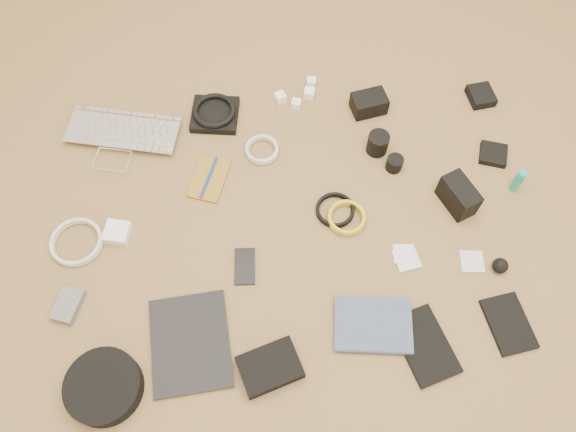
{
  "coord_description": "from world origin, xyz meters",
  "views": [
    {
      "loc": [
        -0.1,
        -0.76,
        1.52
      ],
      "look_at": [
        -0.01,
        0.02,
        0.02
      ],
      "focal_mm": 35.0,
      "sensor_mm": 36.0,
      "label": 1
    }
  ],
  "objects": [
    {
      "name": "laptop",
      "position": [
        -0.53,
        0.34,
        0.01
      ],
      "size": [
        0.42,
        0.34,
        0.03
      ],
      "primitive_type": "imported",
      "rotation": [
        0.0,
        0.0,
        -0.26
      ],
      "color": "silver",
      "rests_on": "ground"
    },
    {
      "name": "headphone_pouch",
      "position": [
        -0.21,
        0.43,
        0.01
      ],
      "size": [
        0.18,
        0.17,
        0.03
      ],
      "primitive_type": "cube",
      "rotation": [
        0.0,
        0.0,
        -0.17
      ],
      "color": "black",
      "rests_on": "ground"
    },
    {
      "name": "headphones",
      "position": [
        -0.21,
        0.43,
        0.04
      ],
      "size": [
        0.17,
        0.17,
        0.02
      ],
      "primitive_type": "torus",
      "rotation": [
        0.0,
        0.0,
        -0.23
      ],
      "color": "black",
      "rests_on": "headphone_pouch"
    },
    {
      "name": "charger_a",
      "position": [
        0.02,
        0.48,
        0.02
      ],
      "size": [
        0.04,
        0.04,
        0.03
      ],
      "primitive_type": "cube",
      "rotation": [
        0.0,
        0.0,
        0.4
      ],
      "color": "white",
      "rests_on": "ground"
    },
    {
      "name": "charger_b",
      "position": [
        0.07,
        0.45,
        0.01
      ],
      "size": [
        0.04,
        0.04,
        0.03
      ],
      "primitive_type": "cube",
      "rotation": [
        0.0,
        0.0,
        -0.37
      ],
      "color": "white",
      "rests_on": "ground"
    },
    {
      "name": "charger_c",
      "position": [
        0.13,
        0.54,
        0.01
      ],
      "size": [
        0.04,
        0.04,
        0.03
      ],
      "primitive_type": "cube",
      "rotation": [
        0.0,
        0.0,
        -0.22
      ],
      "color": "white",
      "rests_on": "ground"
    },
    {
      "name": "charger_d",
      "position": [
        0.12,
        0.49,
        0.02
      ],
      "size": [
        0.04,
        0.04,
        0.03
      ],
      "primitive_type": "cube",
      "rotation": [
        0.0,
        0.0,
        -0.31
      ],
      "color": "white",
      "rests_on": "ground"
    },
    {
      "name": "dslr_camera",
      "position": [
        0.31,
        0.41,
        0.03
      ],
      "size": [
        0.12,
        0.1,
        0.06
      ],
      "primitive_type": "cube",
      "rotation": [
        0.0,
        0.0,
        0.17
      ],
      "color": "black",
      "rests_on": "ground"
    },
    {
      "name": "lens_pouch",
      "position": [
        0.7,
        0.41,
        0.02
      ],
      "size": [
        0.09,
        0.1,
        0.03
      ],
      "primitive_type": "cube",
      "rotation": [
        0.0,
        0.0,
        0.1
      ],
      "color": "black",
      "rests_on": "ground"
    },
    {
      "name": "notebook_olive",
      "position": [
        -0.24,
        0.19,
        0.0
      ],
      "size": [
        0.15,
        0.19,
        0.01
      ],
      "primitive_type": "cube",
      "rotation": [
        0.0,
        0.0,
        -0.36
      ],
      "color": "olive",
      "rests_on": "ground"
    },
    {
      "name": "pen_blue",
      "position": [
        -0.24,
        0.19,
        0.01
      ],
      "size": [
        0.06,
        0.15,
        0.01
      ],
      "primitive_type": "cylinder",
      "rotation": [
        1.57,
        0.0,
        -0.38
      ],
      "color": "#123597",
      "rests_on": "notebook_olive"
    },
    {
      "name": "cable_white_a",
      "position": [
        -0.07,
        0.28,
        0.01
      ],
      "size": [
        0.13,
        0.13,
        0.01
      ],
      "primitive_type": "torus",
      "rotation": [
        0.0,
        0.0,
        -0.2
      ],
      "color": "silver",
      "rests_on": "ground"
    },
    {
      "name": "lens_a",
      "position": [
        0.31,
        0.24,
        0.04
      ],
      "size": [
        0.09,
        0.09,
        0.07
      ],
      "primitive_type": "cylinder",
      "rotation": [
        0.0,
        0.0,
        0.41
      ],
      "color": "black",
      "rests_on": "ground"
    },
    {
      "name": "lens_b",
      "position": [
        0.35,
        0.17,
        0.02
      ],
      "size": [
        0.06,
        0.06,
        0.05
      ],
      "primitive_type": "cylinder",
      "rotation": [
        0.0,
        0.0,
        -0.06
      ],
      "color": "black",
      "rests_on": "ground"
    },
    {
      "name": "card_reader",
      "position": [
        0.68,
        0.18,
        0.01
      ],
      "size": [
        0.11,
        0.11,
        0.02
      ],
      "primitive_type": "cube",
      "rotation": [
        0.0,
        0.0,
        -0.35
      ],
      "color": "black",
      "rests_on": "ground"
    },
    {
      "name": "power_brick",
      "position": [
        -0.52,
        0.02,
        0.02
      ],
      "size": [
        0.09,
        0.09,
        0.03
      ],
      "primitive_type": "cube",
      "rotation": [
        0.0,
        0.0,
        -0.27
      ],
      "color": "white",
      "rests_on": "ground"
    },
    {
      "name": "cable_white_b",
      "position": [
        -0.64,
        0.01,
        0.01
      ],
      "size": [
        0.16,
        0.16,
        0.01
      ],
      "primitive_type": "torus",
      "rotation": [
        0.0,
        0.0,
        0.05
      ],
      "color": "silver",
      "rests_on": "ground"
    },
    {
      "name": "cable_black",
      "position": [
        0.14,
        0.03,
        0.01
      ],
      "size": [
        0.12,
        0.12,
        0.01
      ],
      "primitive_type": "torus",
      "rotation": [
        0.0,
        0.0,
        -0.03
      ],
      "color": "black",
      "rests_on": "ground"
    },
    {
      "name": "cable_yellow",
      "position": [
        0.17,
        -0.0,
        0.01
      ],
      "size": [
        0.12,
        0.12,
        0.01
      ],
      "primitive_type": "torus",
      "rotation": [
        0.0,
        0.0,
        -0.03
      ],
      "color": "gold",
      "rests_on": "ground"
    },
    {
      "name": "flash",
      "position": [
        0.51,
        0.02,
        0.05
      ],
      "size": [
        0.11,
        0.14,
        0.09
      ],
      "primitive_type": "cube",
      "rotation": [
        0.0,
        0.0,
        0.37
      ],
      "color": "black",
      "rests_on": "ground"
    },
    {
      "name": "lens_cleaner",
      "position": [
        0.71,
        0.05,
        0.05
      ],
      "size": [
        0.03,
        0.03,
        0.09
      ],
      "primitive_type": "cylinder",
      "rotation": [
        0.0,
        0.0,
        -0.22
      ],
      "color": "teal",
      "rests_on": "ground"
    },
    {
      "name": "battery_charger",
      "position": [
        -0.65,
        -0.19,
        0.01
      ],
      "size": [
        0.09,
        0.11,
        0.03
      ],
      "primitive_type": "cube",
      "rotation": [
        0.0,
        0.0,
        -0.36
      ],
      "color": "slate",
      "rests_on": "ground"
    },
    {
      "name": "tablet",
      "position": [
        -0.32,
        -0.33,
        0.01
      ],
      "size": [
        0.23,
        0.28,
        0.01
      ],
      "primitive_type": "cube",
      "rotation": [
        0.0,
        0.0,
        0.05
      ],
      "color": "black",
      "rests_on": "ground"
    },
    {
      "name": "phone",
      "position": [
        -0.15,
        -0.12,
        0.0
      ],
      "size": [
        0.07,
        0.12,
        0.01
      ],
      "primitive_type": "cube",
      "rotation": [
        0.0,
        0.0,
        -0.08
      ],
      "color": "black",
      "rests_on": "ground"
    },
    {
      "name": "filter_case_left",
      "position": [
        0.32,
        -0.15,
        0.0
      ],
      "size": [
        0.08,
        0.08,
        0.01
      ],
      "primitive_type": "cube",
      "rotation": [
        0.0,
        0.0,
        0.15
      ],
      "color": "silver",
      "rests_on": "ground"
    },
    {
      "name": "filter_case_mid",
      "position": [
        0.32,
        -0.14,
        0.0
      ],
      "size": [
        0.07,
        0.07,
        0.01
      ],
      "primitive_type": "cube",
      "rotation": [
        0.0,
        0.0,
        -0.13
      ],
      "color": "silver",
      "rests_on": "ground"
    },
    {
      "name": "filter_case_right",
      "position": [
        0.51,
        -0.18,
        0.0
      ],
      "size": [
        0.08,
        0.08,
        0.01
      ],
      "primitive_type": "cube",
      "rotation": [
        0.0,
        0.0,
        -0.13
      ],
      "color": "silver",
      "rests_on": "ground"
    },
    {
      "name": "air_blower",
      "position": [
        0.58,
        -0.21,
        0.02
      ],
      "size": [
        0.06,
        0.06,
        0.05
      ],
      "primitive_type": "sphere",
      "rotation": [
        0.0,
        0.0,
        0.36
      ],
      "color": "black",
      "rests_on": "ground"
    },
    {
      "name": "headphone_case",
      "position": [
        -0.54,
        -0.43,
        0.03
      ],
      "size": [
        0.24,
        0.24,
        0.05
      ],
      "primitive_type": "cylinder",
      "rotation": [
        0.0,
        0.0,
        0.24
      ],
      "color": "black",
      "rests_on": "ground"
    },
    {
      "name": "drive_case",
      "position": [
        -0.11,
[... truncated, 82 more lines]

